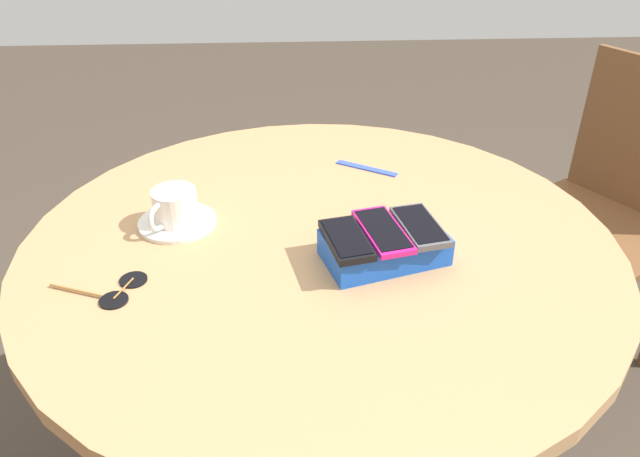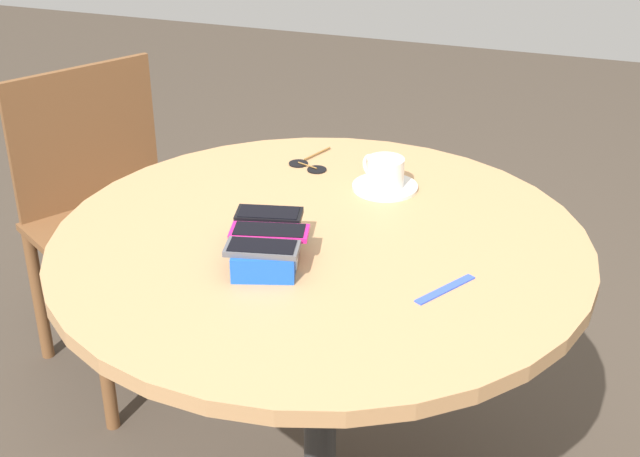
% 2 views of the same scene
% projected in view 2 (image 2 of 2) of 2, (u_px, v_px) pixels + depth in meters
% --- Properties ---
extents(round_table, '(1.03, 1.03, 0.75)m').
position_uv_depth(round_table, '(320.00, 286.00, 1.75)').
color(round_table, '#2D2D2D').
rests_on(round_table, ground_plane).
extents(phone_box, '(0.22, 0.16, 0.05)m').
position_uv_depth(phone_box, '(267.00, 246.00, 1.62)').
color(phone_box, blue).
rests_on(phone_box, round_table).
extents(phone_gray, '(0.08, 0.14, 0.01)m').
position_uv_depth(phone_gray, '(262.00, 248.00, 1.55)').
color(phone_gray, '#515156').
rests_on(phone_gray, phone_box).
extents(phone_magenta, '(0.09, 0.15, 0.01)m').
position_uv_depth(phone_magenta, '(269.00, 232.00, 1.61)').
color(phone_magenta, '#D11975').
rests_on(phone_magenta, phone_box).
extents(phone_black, '(0.08, 0.13, 0.01)m').
position_uv_depth(phone_black, '(269.00, 215.00, 1.66)').
color(phone_black, black).
rests_on(phone_black, phone_box).
extents(saucer, '(0.14, 0.14, 0.01)m').
position_uv_depth(saucer, '(385.00, 187.00, 1.89)').
color(saucer, silver).
rests_on(saucer, round_table).
extents(coffee_cup, '(0.08, 0.10, 0.06)m').
position_uv_depth(coffee_cup, '(385.00, 171.00, 1.88)').
color(coffee_cup, silver).
rests_on(coffee_cup, saucer).
extents(lanyard_strap, '(0.12, 0.08, 0.00)m').
position_uv_depth(lanyard_strap, '(445.00, 289.00, 1.53)').
color(lanyard_strap, blue).
rests_on(lanyard_strap, round_table).
extents(sunglasses, '(0.15, 0.09, 0.01)m').
position_uv_depth(sunglasses, '(309.00, 165.00, 2.00)').
color(sunglasses, black).
rests_on(sunglasses, round_table).
extents(chair_near_window, '(0.62, 0.62, 0.84)m').
position_uv_depth(chair_near_window, '(116.00, 217.00, 2.45)').
color(chair_near_window, brown).
rests_on(chair_near_window, ground_plane).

